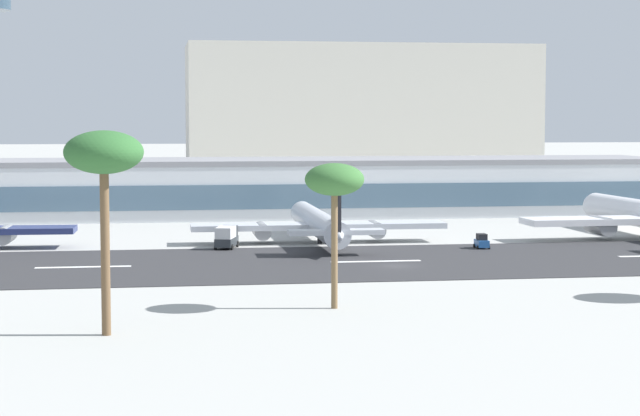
# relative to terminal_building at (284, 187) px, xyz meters

# --- Properties ---
(ground_plane) EXTENTS (1400.00, 1400.00, 0.00)m
(ground_plane) POSITION_rel_terminal_building_xyz_m (5.27, -77.23, -5.53)
(ground_plane) COLOR #A8A8A3
(runway_strip) EXTENTS (800.00, 35.99, 0.08)m
(runway_strip) POSITION_rel_terminal_building_xyz_m (5.27, -72.39, -5.49)
(runway_strip) COLOR #2D2D30
(runway_strip) RESTS_ON ground_plane
(runway_centreline_dash_3) EXTENTS (12.00, 1.20, 0.01)m
(runway_centreline_dash_3) POSITION_rel_terminal_building_xyz_m (-34.13, -72.39, -5.44)
(runway_centreline_dash_3) COLOR white
(runway_centreline_dash_3) RESTS_ON runway_strip
(runway_centreline_dash_4) EXTENTS (12.00, 1.20, 0.01)m
(runway_centreline_dash_4) POSITION_rel_terminal_building_xyz_m (3.72, -72.39, -5.44)
(runway_centreline_dash_4) COLOR white
(runway_centreline_dash_4) RESTS_ON runway_strip
(terminal_building) EXTENTS (148.63, 25.01, 11.04)m
(terminal_building) POSITION_rel_terminal_building_xyz_m (0.00, 0.00, 0.00)
(terminal_building) COLOR silver
(terminal_building) RESTS_ON ground_plane
(distant_hotel_block) EXTENTS (106.38, 32.81, 41.11)m
(distant_hotel_block) POSITION_rel_terminal_building_xyz_m (38.60, 123.99, 15.03)
(distant_hotel_block) COLOR beige
(distant_hotel_block) RESTS_ON ground_plane
(airliner_black_tail_gate_1) EXTENTS (38.74, 43.56, 9.09)m
(airliner_black_tail_gate_1) POSITION_rel_terminal_building_xyz_m (-0.41, -49.67, -2.63)
(airliner_black_tail_gate_1) COLOR silver
(airliner_black_tail_gate_1) RESTS_ON ground_plane
(service_baggage_tug_0) EXTENTS (2.04, 3.28, 2.20)m
(service_baggage_tug_0) POSITION_rel_terminal_building_xyz_m (21.80, -60.10, -4.48)
(service_baggage_tug_0) COLOR #23569E
(service_baggage_tug_0) RESTS_ON ground_plane
(service_box_truck_1) EXTENTS (3.93, 6.42, 3.25)m
(service_box_truck_1) POSITION_rel_terminal_building_xyz_m (-14.76, -54.31, -3.74)
(service_box_truck_1) COLOR #2D3338
(service_box_truck_1) RESTS_ON ground_plane
(palm_tree_1) EXTENTS (6.87, 6.87, 17.86)m
(palm_tree_1) POSITION_rel_terminal_building_xyz_m (-29.48, -117.92, 10.01)
(palm_tree_1) COLOR brown
(palm_tree_1) RESTS_ON ground_plane
(palm_tree_3) EXTENTS (5.89, 5.89, 14.49)m
(palm_tree_3) POSITION_rel_terminal_building_xyz_m (-7.57, -107.26, 7.05)
(palm_tree_3) COLOR brown
(palm_tree_3) RESTS_ON ground_plane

